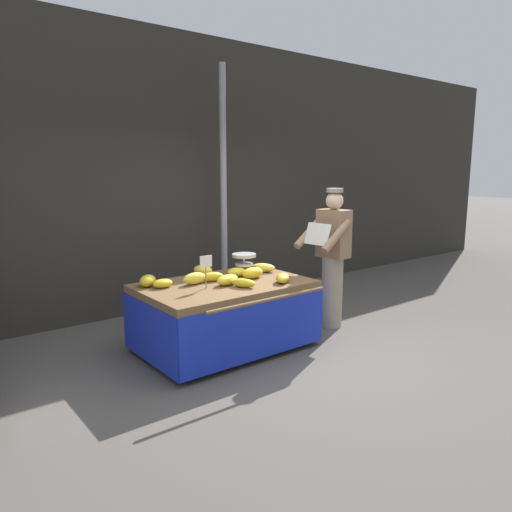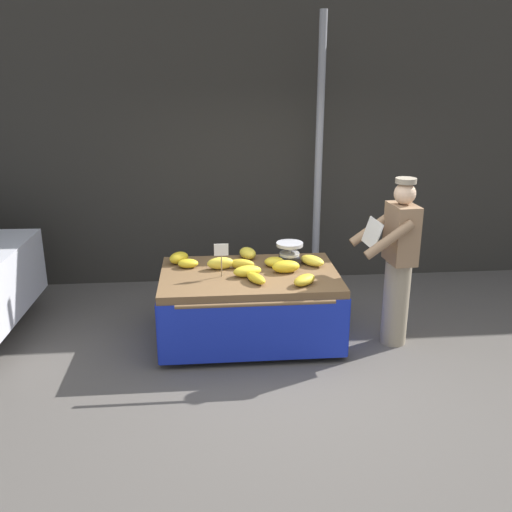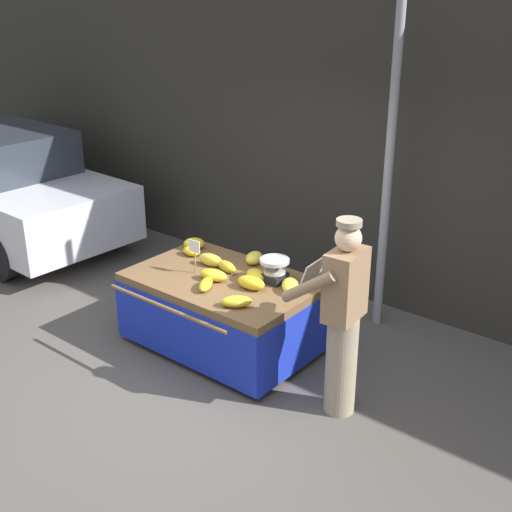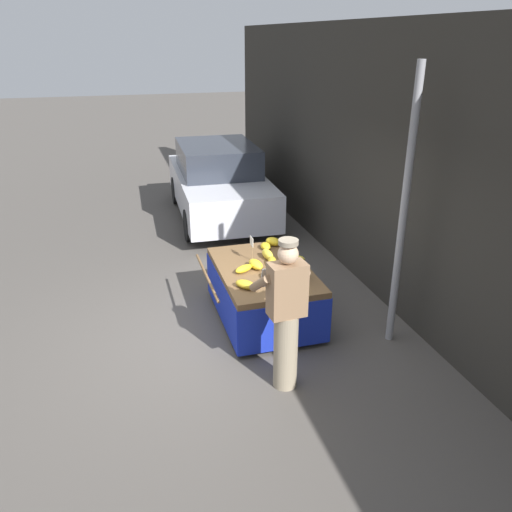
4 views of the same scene
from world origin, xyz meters
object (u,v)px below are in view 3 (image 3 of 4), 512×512
(banana_bunch_1, at_px, (206,284))
(vendor_person, at_px, (342,318))
(banana_bunch_0, at_px, (251,283))
(banana_bunch_7, at_px, (254,258))
(price_sign, at_px, (194,249))
(banana_bunch_8, at_px, (194,244))
(banana_bunch_4, at_px, (237,301))
(banana_bunch_5, at_px, (211,260))
(banana_bunch_6, at_px, (191,251))
(banana_bunch_2, at_px, (213,275))
(banana_bunch_9, at_px, (290,286))
(parked_car, at_px, (1,186))
(banana_bunch_10, at_px, (227,266))
(banana_bunch_3, at_px, (256,275))
(weighing_scale, at_px, (274,270))
(street_pole, at_px, (388,170))
(banana_cart, at_px, (223,296))

(banana_bunch_1, relative_size, vendor_person, 0.16)
(banana_bunch_0, xyz_separation_m, banana_bunch_7, (-0.35, 0.48, -0.00))
(price_sign, distance_m, banana_bunch_8, 0.65)
(banana_bunch_4, height_order, banana_bunch_5, banana_bunch_5)
(banana_bunch_6, distance_m, banana_bunch_7, 0.68)
(banana_bunch_2, xyz_separation_m, banana_bunch_5, (-0.26, 0.24, 0.01))
(banana_bunch_9, distance_m, parked_car, 5.01)
(parked_car, bearing_deg, banana_bunch_4, -8.35)
(banana_bunch_1, relative_size, banana_bunch_10, 1.02)
(banana_bunch_8, xyz_separation_m, parked_car, (-3.62, -0.02, -0.05))
(banana_bunch_0, distance_m, banana_bunch_9, 0.36)
(banana_bunch_3, xyz_separation_m, banana_bunch_4, (0.21, -0.54, -0.00))
(banana_bunch_0, bearing_deg, price_sign, -174.31)
(weighing_scale, xyz_separation_m, banana_bunch_0, (-0.07, -0.26, -0.06))
(street_pole, bearing_deg, banana_bunch_3, -118.62)
(price_sign, distance_m, banana_bunch_4, 0.85)
(banana_bunch_1, bearing_deg, parked_car, 172.03)
(weighing_scale, relative_size, banana_bunch_0, 0.99)
(banana_bunch_1, relative_size, banana_bunch_2, 0.96)
(banana_bunch_0, bearing_deg, banana_bunch_6, 166.68)
(banana_bunch_0, height_order, parked_car, parked_car)
(price_sign, xyz_separation_m, banana_bunch_7, (0.30, 0.54, -0.19))
(banana_bunch_5, distance_m, parked_car, 4.06)
(banana_cart, xyz_separation_m, banana_bunch_7, (0.02, 0.46, 0.25))
(banana_bunch_5, relative_size, banana_bunch_10, 1.04)
(price_sign, distance_m, banana_bunch_5, 0.29)
(vendor_person, bearing_deg, banana_bunch_4, -169.42)
(banana_bunch_1, xyz_separation_m, banana_bunch_9, (0.63, 0.45, 0.01))
(banana_bunch_1, distance_m, banana_bunch_3, 0.50)
(banana_bunch_7, bearing_deg, banana_bunch_9, -23.43)
(banana_bunch_4, distance_m, banana_bunch_8, 1.42)
(banana_cart, relative_size, banana_bunch_5, 6.51)
(price_sign, bearing_deg, banana_cart, 16.51)
(street_pole, distance_m, banana_bunch_1, 2.09)
(street_pole, bearing_deg, weighing_scale, -113.82)
(banana_bunch_3, height_order, banana_bunch_5, banana_bunch_5)
(banana_bunch_3, distance_m, banana_bunch_10, 0.35)
(price_sign, relative_size, banana_bunch_5, 1.22)
(banana_bunch_8, bearing_deg, weighing_scale, -5.88)
(banana_bunch_6, xyz_separation_m, vendor_person, (2.08, -0.41, 0.09))
(banana_bunch_6, xyz_separation_m, banana_bunch_7, (0.64, 0.24, 0.01))
(banana_cart, distance_m, price_sign, 0.53)
(price_sign, height_order, banana_bunch_9, price_sign)
(weighing_scale, xyz_separation_m, banana_bunch_9, (0.23, -0.06, -0.07))
(banana_bunch_2, xyz_separation_m, banana_bunch_9, (0.70, 0.27, -0.00))
(banana_bunch_1, height_order, banana_bunch_6, same)
(banana_bunch_0, distance_m, banana_bunch_10, 0.47)
(banana_bunch_4, height_order, banana_bunch_10, same)
(banana_bunch_2, relative_size, parked_car, 0.07)
(banana_cart, xyz_separation_m, banana_bunch_0, (0.37, -0.02, 0.26))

